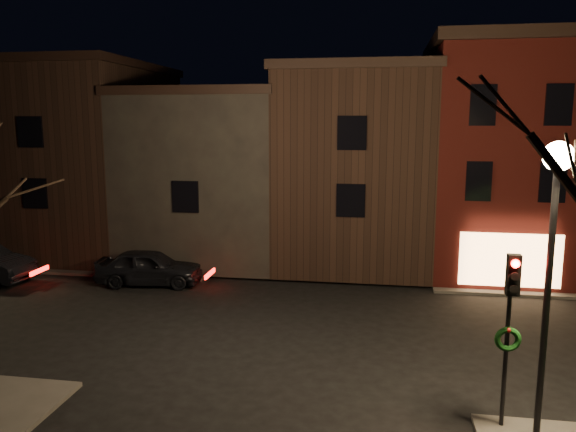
# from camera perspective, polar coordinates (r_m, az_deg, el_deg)

# --- Properties ---
(ground) EXTENTS (120.00, 120.00, 0.00)m
(ground) POSITION_cam_1_polar(r_m,az_deg,el_deg) (19.43, 0.77, -11.49)
(ground) COLOR black
(ground) RESTS_ON ground
(sidewalk_far_left) EXTENTS (30.00, 30.00, 0.12)m
(sidewalk_far_left) POSITION_cam_1_polar(r_m,az_deg,el_deg) (44.75, -21.20, 0.02)
(sidewalk_far_left) COLOR #2D2B28
(sidewalk_far_left) RESTS_ON ground
(corner_building) EXTENTS (6.50, 8.50, 10.50)m
(corner_building) POSITION_cam_1_polar(r_m,az_deg,el_deg) (27.95, 20.42, 5.73)
(corner_building) COLOR #430E0B
(corner_building) RESTS_ON ground
(row_building_a) EXTENTS (7.30, 10.30, 9.40)m
(row_building_a) POSITION_cam_1_polar(r_m,az_deg,el_deg) (28.53, 6.99, 5.18)
(row_building_a) COLOR black
(row_building_a) RESTS_ON ground
(row_building_b) EXTENTS (7.80, 10.30, 8.40)m
(row_building_b) POSITION_cam_1_polar(r_m,az_deg,el_deg) (29.78, -7.14, 4.40)
(row_building_b) COLOR black
(row_building_b) RESTS_ON ground
(row_building_c) EXTENTS (7.30, 10.30, 9.90)m
(row_building_c) POSITION_cam_1_polar(r_m,az_deg,el_deg) (32.54, -19.56, 5.68)
(row_building_c) COLOR black
(row_building_c) RESTS_ON ground
(street_lamp_near) EXTENTS (0.60, 0.60, 6.48)m
(street_lamp_near) POSITION_cam_1_polar(r_m,az_deg,el_deg) (12.55, 25.41, 0.39)
(street_lamp_near) COLOR black
(street_lamp_near) RESTS_ON sidewalk_near_right
(traffic_signal) EXTENTS (0.58, 0.38, 4.05)m
(traffic_signal) POSITION_cam_1_polar(r_m,az_deg,el_deg) (13.41, 21.60, -9.25)
(traffic_signal) COLOR black
(traffic_signal) RESTS_ON sidewalk_near_right
(parked_car_a) EXTENTS (4.71, 2.30, 1.55)m
(parked_car_a) POSITION_cam_1_polar(r_m,az_deg,el_deg) (25.06, -13.90, -5.06)
(parked_car_a) COLOR black
(parked_car_a) RESTS_ON ground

